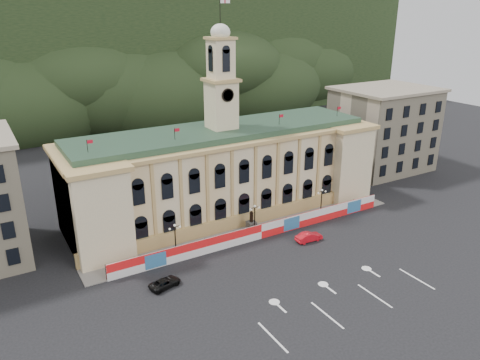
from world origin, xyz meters
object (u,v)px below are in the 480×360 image
red_sedan (309,237)px  black_suv (165,283)px  lamp_center (255,217)px  statue (251,225)px

red_sedan → black_suv: 24.80m
lamp_center → black_suv: bearing=-158.8°
black_suv → lamp_center: bearing=-81.9°
statue → red_sedan: size_ratio=0.82×
lamp_center → black_suv: 20.19m
lamp_center → red_sedan: (6.12, -6.61, -2.34)m
lamp_center → red_sedan: lamp_center is taller
statue → red_sedan: (6.12, -7.61, -0.45)m
lamp_center → red_sedan: bearing=-47.2°
statue → lamp_center: (0.00, -1.00, 1.89)m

